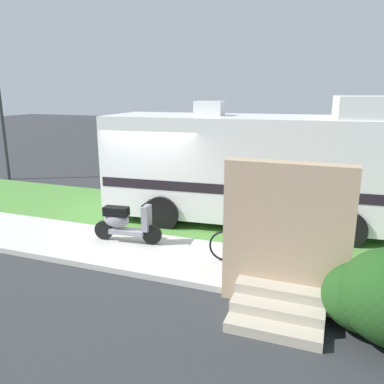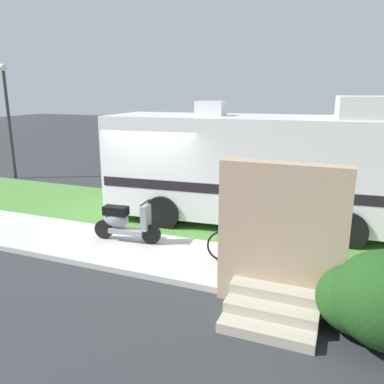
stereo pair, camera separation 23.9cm
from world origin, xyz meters
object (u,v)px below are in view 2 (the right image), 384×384
Objects in this scene: scooter at (124,222)px; pickup_truck_near at (289,164)px; bottle_green at (275,255)px; bicycle at (250,246)px; street_lamp_post at (8,111)px; motorhome_rv at (257,166)px.

scooter is 0.31× the size of pickup_truck_near.
pickup_truck_near is at bearing 96.32° from bottle_green.
pickup_truck_near is 17.34× the size of bottle_green.
bicycle is 0.38× the size of street_lamp_post.
bicycle is at bearing -23.00° from street_lamp_post.
bicycle is 6.88m from pickup_truck_near.
bicycle is at bearing -2.33° from scooter.
street_lamp_post reaches higher than motorhome_rv.
pickup_truck_near reaches higher than bottle_green.
motorhome_rv is 3.66m from scooter.
bottle_green is (3.39, 0.21, -0.33)m from scooter.
bottle_green is at bearing 35.32° from bicycle.
motorhome_rv is at bearing 112.50° from bottle_green.
scooter is at bearing 177.67° from bicycle.
motorhome_rv is 2.94m from bicycle.
bottle_green is at bearing -67.50° from motorhome_rv.
pickup_truck_near reaches higher than scooter.
motorhome_rv reaches higher than scooter.
bicycle is at bearing -79.10° from motorhome_rv.
street_lamp_post is at bearing 157.00° from bicycle.
pickup_truck_near is 1.16× the size of street_lamp_post.
scooter is (-2.42, -2.56, -1.00)m from motorhome_rv.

